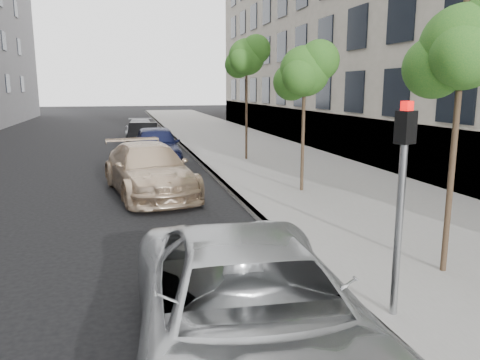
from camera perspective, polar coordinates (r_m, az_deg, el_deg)
name	(u,v)px	position (r m, az deg, el deg)	size (l,w,h in m)	color
ground	(298,350)	(6.18, 7.03, -19.90)	(160.00, 160.00, 0.00)	black
sidewalk	(225,137)	(29.75, -1.90, 5.21)	(6.40, 72.00, 0.14)	gray
curb	(175,139)	(29.26, -7.91, 5.01)	(0.15, 72.00, 0.14)	#9E9B93
tree_near	(464,47)	(8.28, 25.66, 14.37)	(1.67, 1.47, 4.48)	#38281C
tree_mid	(305,71)	(13.93, 7.99, 13.02)	(1.77, 1.57, 4.38)	#38281C
tree_far	(247,57)	(20.14, 0.88, 14.77)	(1.83, 1.63, 5.20)	#38281C
signal_pole	(402,184)	(6.42, 19.11, -0.48)	(0.29, 0.26, 2.88)	#939699
minivan	(251,314)	(5.31, 1.34, -16.05)	(2.51, 5.44, 1.51)	#BCBFC1
suv	(149,169)	(14.34, -11.06, 1.28)	(2.13, 5.24, 1.52)	#CFB494
sedan_blue	(156,145)	(19.89, -10.19, 4.18)	(1.90, 4.73, 1.61)	#101538
sedan_black	(144,136)	(24.90, -11.68, 5.24)	(1.46, 4.17, 1.37)	black
sedan_rear	(140,129)	(29.73, -12.04, 6.05)	(1.76, 4.32, 1.25)	#9B9DA3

